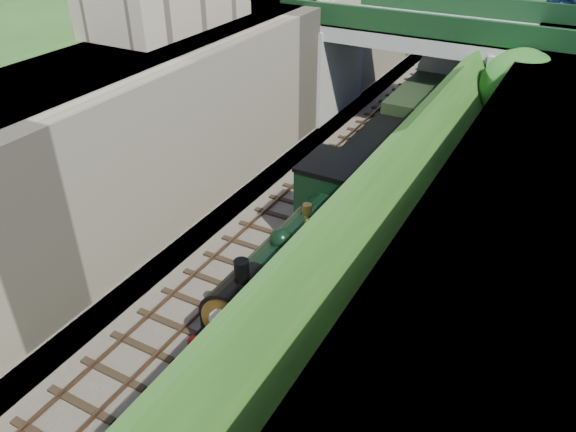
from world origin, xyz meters
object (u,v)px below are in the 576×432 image
at_px(road_bridge, 439,63).
at_px(tree, 521,91).
at_px(locomotive, 304,250).
at_px(tender, 378,172).

xyz_separation_m(road_bridge, tree, (4.97, -4.23, 0.57)).
relative_size(road_bridge, tree, 2.42).
distance_m(tree, locomotive, 13.68).
bearing_deg(tender, tree, 47.71).
distance_m(road_bridge, locomotive, 16.92).
relative_size(locomotive, tender, 1.70).
bearing_deg(tender, road_bridge, 91.56).
xyz_separation_m(road_bridge, tender, (0.26, -9.42, -2.46)).
distance_m(locomotive, tender, 7.37).
bearing_deg(tree, road_bridge, 139.56).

